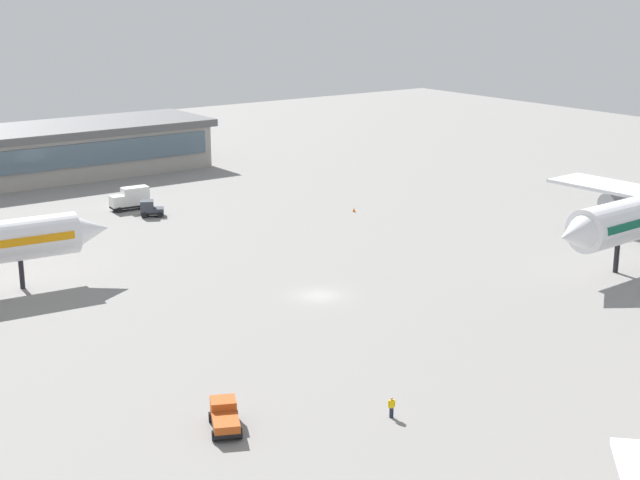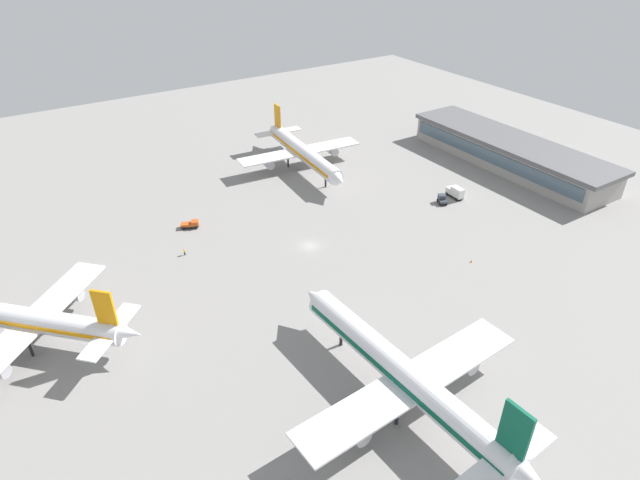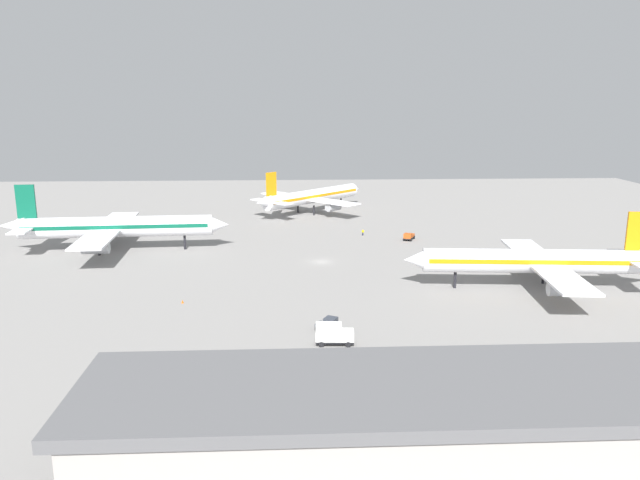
% 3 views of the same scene
% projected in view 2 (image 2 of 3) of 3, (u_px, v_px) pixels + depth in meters
% --- Properties ---
extents(ground, '(288.00, 288.00, 0.00)m').
position_uv_depth(ground, '(310.00, 246.00, 128.23)').
color(ground, gray).
extents(terminal_building, '(68.81, 17.88, 8.54)m').
position_uv_depth(terminal_building, '(510.00, 152.00, 166.63)').
color(terminal_building, '#9E9993').
rests_on(terminal_building, ground).
extents(airplane_at_gate, '(49.70, 39.98, 15.12)m').
position_uv_depth(airplane_at_gate, '(302.00, 152.00, 163.90)').
color(airplane_at_gate, white).
rests_on(airplane_at_gate, ground).
extents(airplane_taxiing, '(53.40, 42.84, 16.24)m').
position_uv_depth(airplane_taxiing, '(404.00, 374.00, 84.72)').
color(airplane_taxiing, white).
rests_on(airplane_taxiing, ground).
extents(airplane_distant, '(37.41, 37.18, 14.45)m').
position_uv_depth(airplane_distant, '(25.00, 319.00, 97.22)').
color(airplane_distant, white).
rests_on(airplane_distant, ground).
extents(catering_truck, '(5.70, 2.47, 3.30)m').
position_uv_depth(catering_truck, '(455.00, 192.00, 148.85)').
color(catering_truck, black).
rests_on(catering_truck, ground).
extents(pushback_tractor, '(3.64, 4.79, 1.90)m').
position_uv_depth(pushback_tractor, '(191.00, 224.00, 135.06)').
color(pushback_tractor, black).
rests_on(pushback_tractor, ground).
extents(baggage_tug, '(3.72, 3.37, 2.30)m').
position_uv_depth(baggage_tug, '(442.00, 199.00, 146.37)').
color(baggage_tug, black).
rests_on(baggage_tug, ground).
extents(ground_crew_worker, '(0.55, 0.48, 1.67)m').
position_uv_depth(ground_crew_worker, '(185.00, 252.00, 124.38)').
color(ground_crew_worker, '#1E2338').
rests_on(ground_crew_worker, ground).
extents(safety_cone_near_gate, '(0.44, 0.44, 0.60)m').
position_uv_depth(safety_cone_near_gate, '(471.00, 261.00, 122.07)').
color(safety_cone_near_gate, '#EA590C').
rests_on(safety_cone_near_gate, ground).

